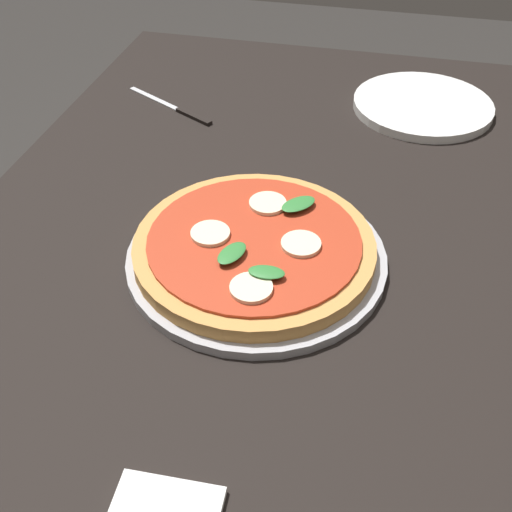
% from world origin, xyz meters
% --- Properties ---
extents(dining_table, '(1.30, 0.86, 0.74)m').
position_xyz_m(dining_table, '(0.00, 0.00, 0.63)').
color(dining_table, black).
rests_on(dining_table, ground_plane).
extents(serving_tray, '(0.31, 0.31, 0.01)m').
position_xyz_m(serving_tray, '(0.00, -0.04, 0.74)').
color(serving_tray, '#B2B2B7').
rests_on(serving_tray, dining_table).
extents(pizza, '(0.29, 0.29, 0.03)m').
position_xyz_m(pizza, '(0.00, -0.04, 0.76)').
color(pizza, tan).
rests_on(pizza, serving_tray).
extents(plate_white, '(0.23, 0.23, 0.01)m').
position_xyz_m(plate_white, '(-0.44, 0.14, 0.74)').
color(plate_white, white).
rests_on(plate_white, dining_table).
extents(knife, '(0.10, 0.17, 0.01)m').
position_xyz_m(knife, '(-0.34, -0.25, 0.74)').
color(knife, black).
rests_on(knife, dining_table).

